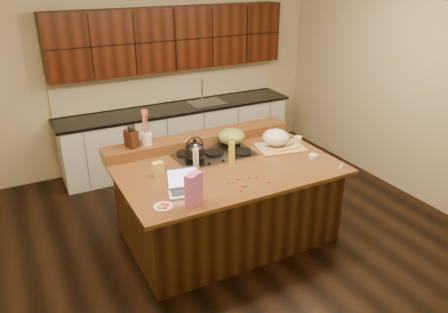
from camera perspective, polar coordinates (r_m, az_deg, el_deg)
room at (r=4.69m, az=0.28°, el=3.69°), size 5.52×5.02×2.72m
island at (r=5.06m, az=0.26°, el=-5.75°), size 2.40×1.60×0.92m
back_ledge at (r=5.41m, az=-3.19°, el=2.29°), size 2.40×0.30×0.12m
cooktop at (r=5.09m, az=-1.30°, el=0.35°), size 0.92×0.52×0.05m
back_counter at (r=6.85m, az=-6.24°, el=6.92°), size 3.70×0.66×2.40m
kettle at (r=4.81m, az=-3.83°, el=0.62°), size 0.26×0.26×0.21m
green_bowl at (r=5.28m, az=0.98°, el=2.64°), size 0.35×0.35×0.18m
laptop at (r=4.30m, az=-5.27°, el=-3.80°), size 0.36×0.31×0.22m
oil_bottle at (r=4.81m, az=1.01°, el=0.47°), size 0.07×0.07×0.27m
vinegar_bottle at (r=4.68m, az=-3.69°, el=-0.44°), size 0.08×0.08×0.25m
wooden_tray at (r=5.31m, az=6.92°, el=2.19°), size 0.61×0.50×0.22m
ramekin_a at (r=5.11m, az=11.56°, el=0.02°), size 0.12×0.12×0.04m
ramekin_b at (r=5.60m, az=9.63°, el=2.34°), size 0.12×0.12×0.04m
ramekin_c at (r=5.34m, az=5.40°, el=1.48°), size 0.10×0.10×0.04m
strainer_bowl at (r=5.51m, az=7.30°, el=2.36°), size 0.30×0.30×0.09m
kitchen_timer at (r=4.96m, az=15.20°, el=-0.96°), size 0.10×0.10×0.07m
pink_bag at (r=4.02m, az=-3.97°, el=-4.27°), size 0.19×0.16×0.31m
candy_plate at (r=4.07m, az=-7.97°, el=-6.51°), size 0.20×0.20×0.01m
package_box at (r=4.63m, az=-8.63°, el=-1.64°), size 0.12×0.09×0.15m
utensil_crock at (r=5.14m, az=-10.07°, el=2.32°), size 0.14×0.14×0.14m
knife_block at (r=5.08m, az=-12.01°, el=2.28°), size 0.14×0.19×0.20m
gumdrop_0 at (r=4.51m, az=1.80°, el=-2.98°), size 0.02×0.02×0.02m
gumdrop_1 at (r=4.58m, az=3.34°, el=-2.58°), size 0.02×0.02×0.02m
gumdrop_2 at (r=4.55m, az=4.32°, el=-2.79°), size 0.02×0.02×0.02m
gumdrop_3 at (r=4.45m, az=0.65°, el=-3.40°), size 0.02×0.02×0.02m
gumdrop_4 at (r=4.38m, az=2.35°, el=-3.90°), size 0.02×0.02×0.02m
gumdrop_5 at (r=4.52m, az=2.10°, el=-2.98°), size 0.02×0.02×0.02m
gumdrop_6 at (r=4.46m, az=1.66°, el=-3.36°), size 0.02×0.02×0.02m
gumdrop_7 at (r=4.57m, az=3.24°, el=-2.67°), size 0.02×0.02×0.02m
gumdrop_8 at (r=4.30m, az=2.23°, el=-4.47°), size 0.02×0.02×0.02m
gumdrop_9 at (r=4.48m, az=1.23°, el=-3.23°), size 0.02×0.02×0.02m
gumdrop_10 at (r=4.54m, az=3.40°, el=-2.82°), size 0.02×0.02×0.02m
gumdrop_11 at (r=4.36m, az=2.77°, el=-4.07°), size 0.02×0.02×0.02m
gumdrop_12 at (r=4.47m, az=5.87°, el=-3.37°), size 0.02×0.02×0.02m
gumdrop_13 at (r=4.44m, az=1.14°, el=-3.46°), size 0.02×0.02×0.02m
gumdrop_14 at (r=4.39m, az=2.88°, el=-3.83°), size 0.02×0.02×0.02m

